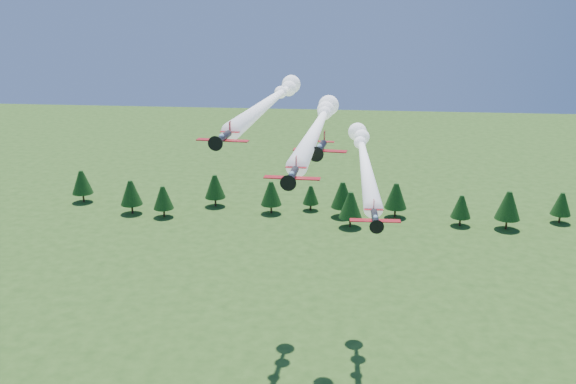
# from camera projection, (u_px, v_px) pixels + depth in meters

# --- Properties ---
(plane_lead) EXTENTS (7.15, 53.17, 3.70)m
(plane_lead) POSITION_uv_depth(u_px,v_px,m) (319.00, 123.00, 100.13)
(plane_lead) COLOR black
(plane_lead) RESTS_ON ground
(plane_left) EXTENTS (9.11, 55.18, 3.70)m
(plane_left) POSITION_uv_depth(u_px,v_px,m) (272.00, 99.00, 110.68)
(plane_left) COLOR black
(plane_left) RESTS_ON ground
(plane_right) EXTENTS (6.90, 56.70, 3.70)m
(plane_right) POSITION_uv_depth(u_px,v_px,m) (364.00, 156.00, 110.50)
(plane_right) COLOR black
(plane_right) RESTS_ON ground
(plane_slot) EXTENTS (7.45, 8.08, 2.61)m
(plane_slot) POSITION_uv_depth(u_px,v_px,m) (320.00, 148.00, 87.60)
(plane_slot) COLOR black
(plane_slot) RESTS_ON ground
(treeline) EXTENTS (173.46, 21.87, 11.50)m
(treeline) POSITION_uv_depth(u_px,v_px,m) (328.00, 196.00, 197.20)
(treeline) COLOR #382314
(treeline) RESTS_ON ground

